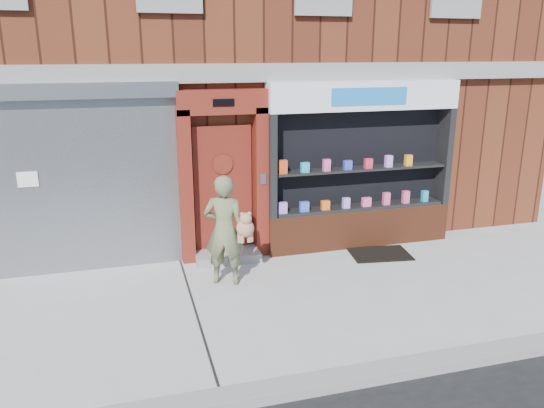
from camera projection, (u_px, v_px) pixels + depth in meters
name	position (u px, v px, depth m)	size (l,w,h in m)	color
ground	(300.00, 297.00, 7.83)	(80.00, 80.00, 0.00)	#9E9E99
curb	(363.00, 376.00, 5.83)	(60.00, 0.30, 0.12)	gray
building	(219.00, 28.00, 12.25)	(12.00, 8.16, 8.00)	#502012
shutter_bay	(82.00, 168.00, 8.35)	(3.10, 0.30, 3.04)	gray
red_door_bay	(224.00, 176.00, 8.95)	(1.52, 0.58, 2.90)	#601910
pharmacy_bay	(360.00, 173.00, 9.58)	(3.50, 0.41, 3.00)	maroon
woman	(226.00, 230.00, 8.08)	(0.81, 0.62, 1.73)	#636844
doormat	(380.00, 254.00, 9.44)	(1.04, 0.72, 0.03)	black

